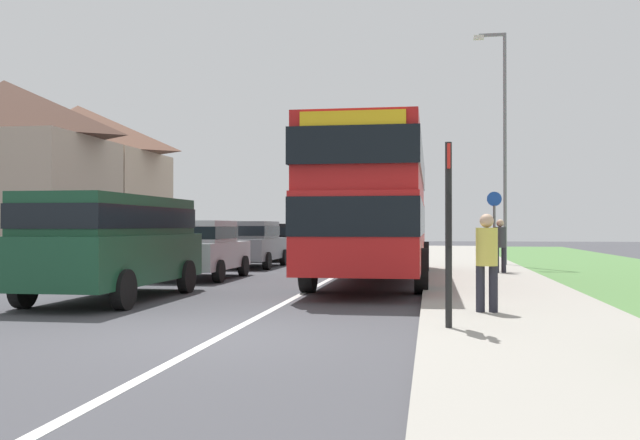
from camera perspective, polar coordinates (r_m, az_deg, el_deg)
ground_plane at (r=9.60m, az=-7.96°, el=-9.33°), size 120.00×120.00×0.00m
lane_marking_centre at (r=17.36m, az=-0.22°, el=-5.36°), size 0.14×60.00×0.01m
pavement_near_side at (r=15.21m, az=14.43°, el=-5.82°), size 3.20×68.00×0.12m
double_decker_bus at (r=18.38m, az=4.46°, el=1.58°), size 2.80×10.69×3.70m
parked_van_dark_green at (r=14.61m, az=-16.46°, el=-1.40°), size 2.11×5.16×2.07m
parked_car_silver at (r=19.80m, az=-9.62°, el=-2.18°), size 1.91×3.94×1.62m
parked_car_grey at (r=25.10m, az=-5.57°, el=-1.80°), size 1.91×4.35×1.64m
parked_car_black at (r=30.08m, az=-3.38°, el=-1.65°), size 1.91×3.92×1.57m
pedestrian_at_stop at (r=11.35m, az=13.40°, el=-3.01°), size 0.34×0.34×1.67m
pedestrian_walking_away at (r=21.04m, az=14.44°, el=-1.84°), size 0.34×0.34×1.67m
bus_stop_sign at (r=9.52m, az=10.41°, el=-0.10°), size 0.09×0.52×2.60m
cycle_route_sign at (r=21.90m, az=13.99°, el=-0.61°), size 0.44×0.08×2.52m
street_lamp_mid at (r=25.75m, az=14.59°, el=6.74°), size 1.14×0.20×8.31m
house_terrace_far_side at (r=32.06m, az=-21.51°, el=3.25°), size 7.20×11.33×7.10m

